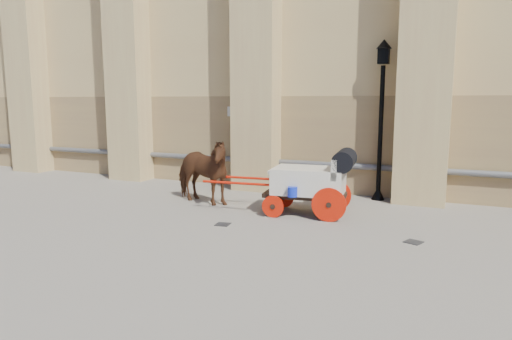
% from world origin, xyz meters
% --- Properties ---
extents(ground, '(90.00, 90.00, 0.00)m').
position_xyz_m(ground, '(0.00, 0.00, 0.00)').
color(ground, '#6F665C').
rests_on(ground, ground).
extents(horse, '(2.34, 1.49, 1.83)m').
position_xyz_m(horse, '(-1.60, 1.11, 0.92)').
color(horse, brown).
rests_on(horse, ground).
extents(carriage, '(3.93, 1.50, 1.68)m').
position_xyz_m(carriage, '(1.66, 1.14, 0.91)').
color(carriage, black).
rests_on(carriage, ground).
extents(street_lamp, '(0.43, 0.43, 4.55)m').
position_xyz_m(street_lamp, '(2.87, 3.62, 2.43)').
color(street_lamp, black).
rests_on(street_lamp, ground).
extents(drain_grate_near, '(0.36, 0.36, 0.01)m').
position_xyz_m(drain_grate_near, '(-0.01, -0.62, 0.01)').
color(drain_grate_near, black).
rests_on(drain_grate_near, ground).
extents(drain_grate_far, '(0.42, 0.42, 0.01)m').
position_xyz_m(drain_grate_far, '(4.19, -0.24, 0.01)').
color(drain_grate_far, black).
rests_on(drain_grate_far, ground).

